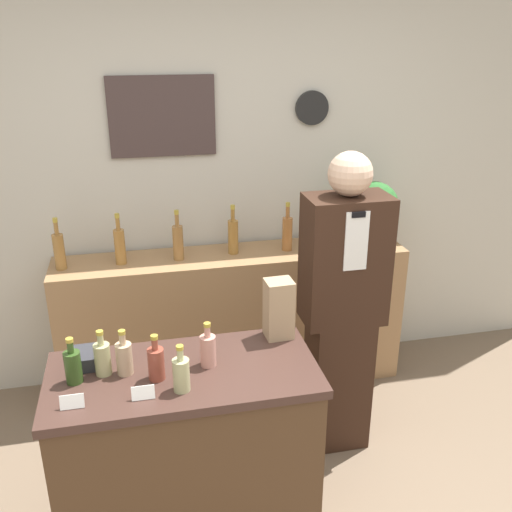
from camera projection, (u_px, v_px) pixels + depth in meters
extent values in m
cube|color=beige|center=(216.00, 179.00, 3.64)|extent=(5.20, 0.06, 2.70)
cube|color=#40312F|center=(162.00, 117.00, 3.38)|extent=(0.63, 0.02, 0.47)
cylinder|color=black|center=(312.00, 108.00, 3.55)|extent=(0.21, 0.03, 0.21)
cube|color=#9E754C|center=(234.00, 320.00, 3.74)|extent=(2.21, 0.40, 0.93)
cube|color=#4C331E|center=(188.00, 459.00, 2.59)|extent=(1.11, 0.52, 0.86)
cube|color=#412A23|center=(183.00, 374.00, 2.42)|extent=(1.14, 0.55, 0.04)
cylinder|color=#9E6B38|center=(231.00, 508.00, 2.48)|extent=(0.07, 0.07, 0.26)
cylinder|color=tan|center=(301.00, 496.00, 2.55)|extent=(0.07, 0.07, 0.26)
cube|color=#331E14|center=(337.00, 381.00, 3.22)|extent=(0.33, 0.26, 0.79)
cube|color=#331E14|center=(345.00, 260.00, 2.95)|extent=(0.43, 0.26, 0.69)
cube|color=white|center=(356.00, 241.00, 2.77)|extent=(0.12, 0.01, 0.30)
cube|color=black|center=(359.00, 215.00, 2.72)|extent=(0.07, 0.01, 0.03)
sphere|color=#DBB293|center=(350.00, 174.00, 2.78)|extent=(0.22, 0.22, 0.22)
cylinder|color=#B27047|center=(371.00, 235.00, 3.71)|extent=(0.15, 0.15, 0.12)
sphere|color=#2D6B2D|center=(374.00, 206.00, 3.64)|extent=(0.32, 0.32, 0.32)
cube|color=tan|center=(279.00, 309.00, 2.63)|extent=(0.13, 0.12, 0.28)
cube|color=white|center=(72.00, 402.00, 2.16)|extent=(0.09, 0.02, 0.06)
cube|color=white|center=(143.00, 393.00, 2.22)|extent=(0.09, 0.02, 0.06)
cube|color=#2D2D33|center=(89.00, 358.00, 2.45)|extent=(0.13, 0.15, 0.06)
cylinder|color=#2E491C|center=(73.00, 367.00, 2.31)|extent=(0.07, 0.07, 0.14)
cylinder|color=#2E491C|center=(70.00, 347.00, 2.28)|extent=(0.03, 0.03, 0.05)
cylinder|color=#B29933|center=(69.00, 340.00, 2.26)|extent=(0.03, 0.03, 0.02)
cylinder|color=tan|center=(103.00, 359.00, 2.37)|extent=(0.07, 0.07, 0.14)
cylinder|color=tan|center=(100.00, 340.00, 2.33)|extent=(0.03, 0.03, 0.05)
cylinder|color=#B29933|center=(100.00, 333.00, 2.32)|extent=(0.03, 0.03, 0.02)
cylinder|color=tan|center=(124.00, 359.00, 2.37)|extent=(0.07, 0.07, 0.14)
cylinder|color=tan|center=(122.00, 339.00, 2.33)|extent=(0.03, 0.03, 0.05)
cylinder|color=#B29933|center=(122.00, 332.00, 2.32)|extent=(0.03, 0.03, 0.02)
cylinder|color=brown|center=(156.00, 364.00, 2.33)|extent=(0.07, 0.07, 0.14)
cylinder|color=brown|center=(155.00, 344.00, 2.30)|extent=(0.03, 0.03, 0.05)
cylinder|color=#B29933|center=(154.00, 337.00, 2.28)|extent=(0.03, 0.03, 0.02)
cylinder|color=tan|center=(181.00, 375.00, 2.26)|extent=(0.07, 0.07, 0.14)
cylinder|color=tan|center=(180.00, 355.00, 2.22)|extent=(0.03, 0.03, 0.05)
cylinder|color=#B29933|center=(180.00, 348.00, 2.21)|extent=(0.03, 0.03, 0.02)
cylinder|color=tan|center=(208.00, 351.00, 2.43)|extent=(0.07, 0.07, 0.14)
cylinder|color=tan|center=(207.00, 332.00, 2.39)|extent=(0.03, 0.03, 0.05)
cylinder|color=#B29933|center=(207.00, 325.00, 2.38)|extent=(0.03, 0.03, 0.02)
cylinder|color=#9E6E36|center=(59.00, 252.00, 3.31)|extent=(0.06, 0.06, 0.21)
cylinder|color=#9E6E36|center=(56.00, 228.00, 3.26)|extent=(0.02, 0.02, 0.08)
cylinder|color=#B29933|center=(55.00, 220.00, 3.24)|extent=(0.03, 0.03, 0.03)
cylinder|color=#A47135|center=(120.00, 247.00, 3.39)|extent=(0.06, 0.06, 0.21)
cylinder|color=#A47135|center=(118.00, 224.00, 3.33)|extent=(0.02, 0.02, 0.08)
cylinder|color=#B29933|center=(117.00, 216.00, 3.31)|extent=(0.03, 0.03, 0.03)
cylinder|color=olive|center=(178.00, 243.00, 3.45)|extent=(0.06, 0.06, 0.21)
cylinder|color=olive|center=(177.00, 220.00, 3.40)|extent=(0.02, 0.02, 0.08)
cylinder|color=#B29933|center=(176.00, 212.00, 3.38)|extent=(0.03, 0.03, 0.03)
cylinder|color=olive|center=(233.00, 237.00, 3.55)|extent=(0.06, 0.06, 0.21)
cylinder|color=olive|center=(233.00, 215.00, 3.49)|extent=(0.02, 0.02, 0.08)
cylinder|color=#B29933|center=(233.00, 207.00, 3.47)|extent=(0.03, 0.03, 0.03)
cylinder|color=#A36533|center=(287.00, 234.00, 3.60)|extent=(0.06, 0.06, 0.21)
cylinder|color=#A36533|center=(288.00, 212.00, 3.55)|extent=(0.02, 0.02, 0.08)
cylinder|color=#B29933|center=(288.00, 204.00, 3.53)|extent=(0.03, 0.03, 0.03)
cylinder|color=#A36A3E|center=(339.00, 230.00, 3.67)|extent=(0.06, 0.06, 0.21)
cylinder|color=#A36A3E|center=(340.00, 208.00, 3.62)|extent=(0.02, 0.02, 0.08)
cylinder|color=#B29933|center=(340.00, 201.00, 3.60)|extent=(0.03, 0.03, 0.03)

